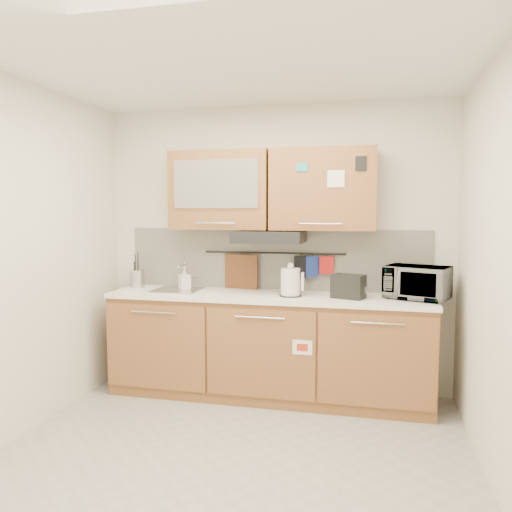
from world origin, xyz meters
The scene contains 21 objects.
floor centered at (0.00, 0.00, 0.00)m, with size 3.20×3.20×0.00m, color #9E9993.
ceiling centered at (0.00, 0.00, 2.60)m, with size 3.20×3.20×0.00m, color white.
wall_back centered at (0.00, 1.50, 1.30)m, with size 3.20×3.20×0.00m, color silver.
wall_left centered at (-1.60, 0.00, 1.30)m, with size 3.00×3.00×0.00m, color silver.
wall_right centered at (1.60, 0.00, 1.30)m, with size 3.00×3.00×0.00m, color silver.
base_cabinet centered at (0.00, 1.19, 0.41)m, with size 2.80×0.64×0.88m.
countertop centered at (0.00, 1.19, 0.90)m, with size 2.82×0.62×0.04m, color white.
backsplash centered at (0.00, 1.49, 1.20)m, with size 2.80×0.02×0.56m, color silver.
upper_cabinets centered at (0.00, 1.32, 1.83)m, with size 1.82×0.37×0.70m.
range_hood centered at (0.00, 1.25, 1.42)m, with size 0.60×0.46×0.10m, color black.
sink centered at (-0.85, 1.21, 0.92)m, with size 0.42×0.40×0.26m.
utensil_rail centered at (0.00, 1.45, 1.26)m, with size 0.02×0.02×1.30m, color black.
utensil_crock centered at (-1.29, 1.28, 1.01)m, with size 0.16×0.16×0.34m.
kettle centered at (0.21, 1.13, 1.04)m, with size 0.21×0.19×0.29m.
toaster centered at (0.70, 1.14, 1.02)m, with size 0.30×0.23×0.20m.
microwave centered at (1.25, 1.24, 1.06)m, with size 0.49×0.33×0.27m, color #999999.
soap_bottle centered at (-0.81, 1.28, 1.02)m, with size 0.09×0.09×0.21m, color #999999.
cutting_board centered at (-0.30, 1.44, 1.04)m, with size 0.33×0.02×0.41m, color brown.
oven_mitt centered at (0.36, 1.44, 1.15)m, with size 0.11×0.03×0.19m, color navy.
dark_pouch centered at (0.26, 1.44, 1.14)m, with size 0.12×0.04×0.19m, color black.
pot_holder centered at (0.49, 1.44, 1.16)m, with size 0.13×0.02×0.16m, color red.
Camera 1 is at (0.87, -3.04, 1.65)m, focal length 35.00 mm.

